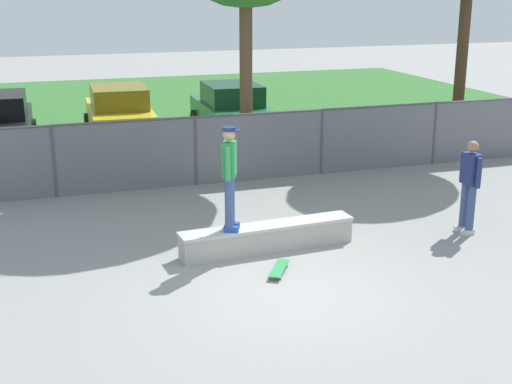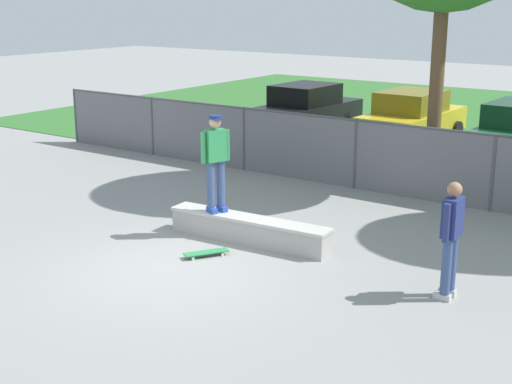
# 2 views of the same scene
# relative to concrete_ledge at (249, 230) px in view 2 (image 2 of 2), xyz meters

# --- Properties ---
(ground_plane) EXTENTS (80.00, 80.00, 0.00)m
(ground_plane) POSITION_rel_concrete_ledge_xyz_m (-0.22, -1.84, -0.25)
(ground_plane) COLOR gray
(grass_strip) EXTENTS (31.50, 20.00, 0.02)m
(grass_strip) POSITION_rel_concrete_ledge_xyz_m (-0.22, 14.89, -0.24)
(grass_strip) COLOR #336B2D
(grass_strip) RESTS_ON ground
(concrete_ledge) EXTENTS (3.30, 0.69, 0.49)m
(concrete_ledge) POSITION_rel_concrete_ledge_xyz_m (0.00, 0.00, 0.00)
(concrete_ledge) COLOR #A8A59E
(concrete_ledge) RESTS_ON ground
(skateboarder) EXTENTS (0.39, 0.56, 1.84)m
(skateboarder) POSITION_rel_concrete_ledge_xyz_m (-0.72, -0.06, 1.27)
(skateboarder) COLOR #2647A5
(skateboarder) RESTS_ON concrete_ledge
(skateboard) EXTENTS (0.59, 0.79, 0.09)m
(skateboard) POSITION_rel_concrete_ledge_xyz_m (-0.16, -1.06, -0.17)
(skateboard) COLOR #2D8C4C
(skateboard) RESTS_ON ground
(chainlink_fence) EXTENTS (19.57, 0.07, 1.67)m
(chainlink_fence) POSITION_rel_concrete_ledge_xyz_m (-0.22, 4.59, 0.67)
(chainlink_fence) COLOR #4C4C51
(chainlink_fence) RESTS_ON ground
(car_black) EXTENTS (2.13, 4.26, 1.66)m
(car_black) POSITION_rel_concrete_ledge_xyz_m (-4.76, 9.87, 0.59)
(car_black) COLOR black
(car_black) RESTS_ON ground
(car_yellow) EXTENTS (2.13, 4.26, 1.66)m
(car_yellow) POSITION_rel_concrete_ledge_xyz_m (-1.24, 10.28, 0.59)
(car_yellow) COLOR gold
(car_yellow) RESTS_ON ground
(bystander) EXTENTS (0.27, 0.60, 1.82)m
(bystander) POSITION_rel_concrete_ledge_xyz_m (3.96, -0.34, 0.76)
(bystander) COLOR beige
(bystander) RESTS_ON ground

